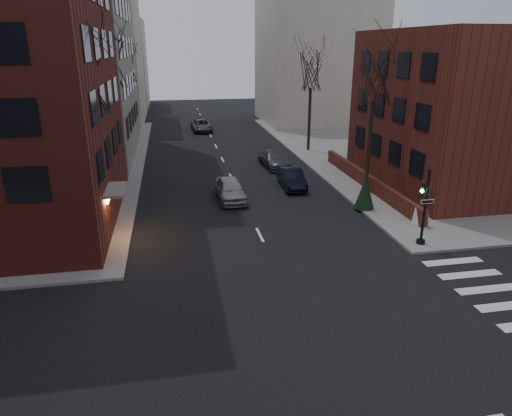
% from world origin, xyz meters
% --- Properties ---
extents(ground, '(160.00, 160.00, 0.00)m').
position_xyz_m(ground, '(0.00, 0.00, 0.00)').
color(ground, black).
rests_on(ground, ground).
extents(sidewalk_far_right, '(44.00, 44.00, 0.15)m').
position_xyz_m(sidewalk_far_right, '(29.00, 30.00, 0.07)').
color(sidewalk_far_right, gray).
rests_on(sidewalk_far_right, ground).
extents(building_right_brick, '(12.00, 14.00, 11.00)m').
position_xyz_m(building_right_brick, '(16.50, 19.00, 5.50)').
color(building_right_brick, '#5D231B').
rests_on(building_right_brick, ground).
extents(low_wall_right, '(0.35, 16.00, 1.00)m').
position_xyz_m(low_wall_right, '(9.30, 19.00, 0.65)').
color(low_wall_right, '#5D231B').
rests_on(low_wall_right, sidewalk_far_right).
extents(building_distant_la, '(14.00, 16.00, 18.00)m').
position_xyz_m(building_distant_la, '(-15.00, 55.00, 9.00)').
color(building_distant_la, beige).
rests_on(building_distant_la, ground).
extents(building_distant_ra, '(14.00, 14.00, 16.00)m').
position_xyz_m(building_distant_ra, '(15.00, 50.00, 8.00)').
color(building_distant_ra, beige).
rests_on(building_distant_ra, ground).
extents(building_distant_lb, '(10.00, 12.00, 14.00)m').
position_xyz_m(building_distant_lb, '(-13.00, 72.00, 7.00)').
color(building_distant_lb, beige).
rests_on(building_distant_lb, ground).
extents(traffic_signal, '(0.76, 0.44, 4.00)m').
position_xyz_m(traffic_signal, '(7.94, 8.99, 1.91)').
color(traffic_signal, black).
rests_on(traffic_signal, sidewalk_far_right).
extents(tree_left_a, '(4.18, 4.18, 10.26)m').
position_xyz_m(tree_left_a, '(-8.80, 14.00, 8.47)').
color(tree_left_a, '#2D231C').
rests_on(tree_left_a, sidewalk_far_left).
extents(tree_left_b, '(4.40, 4.40, 10.80)m').
position_xyz_m(tree_left_b, '(-8.80, 26.00, 8.91)').
color(tree_left_b, '#2D231C').
rests_on(tree_left_b, sidewalk_far_left).
extents(tree_left_c, '(3.96, 3.96, 9.72)m').
position_xyz_m(tree_left_c, '(-8.80, 40.00, 8.03)').
color(tree_left_c, '#2D231C').
rests_on(tree_left_c, sidewalk_far_left).
extents(tree_right_a, '(3.96, 3.96, 9.72)m').
position_xyz_m(tree_right_a, '(8.80, 18.00, 8.03)').
color(tree_right_a, '#2D231C').
rests_on(tree_right_a, sidewalk_far_right).
extents(tree_right_b, '(3.74, 3.74, 9.18)m').
position_xyz_m(tree_right_b, '(8.80, 32.00, 7.59)').
color(tree_right_b, '#2D231C').
rests_on(tree_right_b, sidewalk_far_right).
extents(streetlamp_near, '(0.36, 0.36, 6.28)m').
position_xyz_m(streetlamp_near, '(-8.20, 22.00, 4.24)').
color(streetlamp_near, black).
rests_on(streetlamp_near, sidewalk_far_left).
extents(streetlamp_far, '(0.36, 0.36, 6.28)m').
position_xyz_m(streetlamp_far, '(-8.20, 42.00, 4.24)').
color(streetlamp_far, black).
rests_on(streetlamp_far, sidewalk_far_left).
extents(parked_sedan, '(1.67, 4.35, 1.41)m').
position_xyz_m(parked_sedan, '(4.02, 20.39, 0.71)').
color(parked_sedan, black).
rests_on(parked_sedan, ground).
extents(car_lane_silver, '(1.92, 4.49, 1.51)m').
position_xyz_m(car_lane_silver, '(-0.80, 18.34, 0.76)').
color(car_lane_silver, '#949499').
rests_on(car_lane_silver, ground).
extents(car_lane_gray, '(2.28, 4.89, 1.38)m').
position_xyz_m(car_lane_gray, '(4.08, 26.49, 0.69)').
color(car_lane_gray, '#424247').
rests_on(car_lane_gray, ground).
extents(car_lane_far, '(2.57, 5.09, 1.38)m').
position_xyz_m(car_lane_far, '(-0.80, 45.08, 0.69)').
color(car_lane_far, '#3C3B40').
rests_on(car_lane_far, ground).
extents(sandwich_board, '(0.64, 0.72, 0.97)m').
position_xyz_m(sandwich_board, '(9.33, 11.44, 0.63)').
color(sandwich_board, silver).
rests_on(sandwich_board, sidewalk_far_right).
extents(evergreen_shrub, '(1.57, 1.57, 2.10)m').
position_xyz_m(evergreen_shrub, '(7.30, 14.74, 1.20)').
color(evergreen_shrub, black).
rests_on(evergreen_shrub, sidewalk_far_right).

